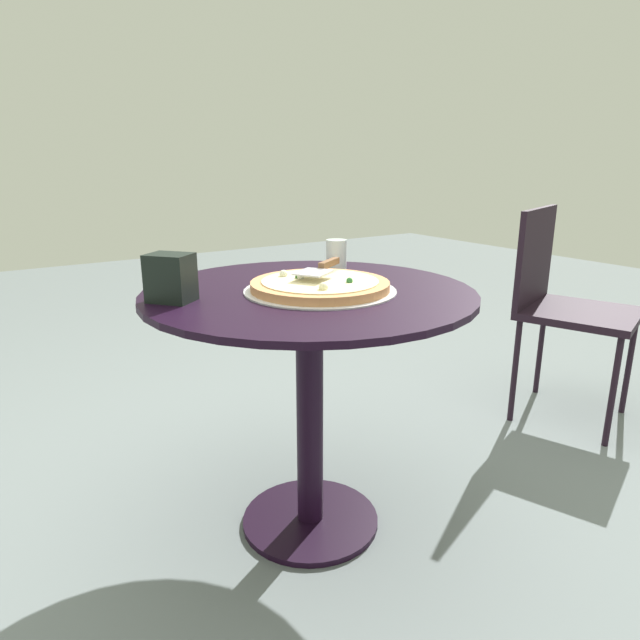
{
  "coord_description": "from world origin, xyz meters",
  "views": [
    {
      "loc": [
        1.23,
        -0.78,
        1.06
      ],
      "look_at": [
        0.03,
        0.02,
        0.65
      ],
      "focal_mm": 31.18,
      "sensor_mm": 36.0,
      "label": 1
    }
  ],
  "objects_px": {
    "pizza_server": "(322,267)",
    "patio_chair_far": "(562,296)",
    "patio_table": "(309,351)",
    "napkin_dispenser": "(171,278)",
    "drinking_cup": "(336,254)",
    "pizza_on_tray": "(320,286)"
  },
  "relations": [
    {
      "from": "drinking_cup",
      "to": "patio_chair_far",
      "type": "bearing_deg",
      "value": 83.06
    },
    {
      "from": "napkin_dispenser",
      "to": "patio_chair_far",
      "type": "height_order",
      "value": "patio_chair_far"
    },
    {
      "from": "drinking_cup",
      "to": "patio_table",
      "type": "bearing_deg",
      "value": -48.95
    },
    {
      "from": "drinking_cup",
      "to": "napkin_dispenser",
      "type": "bearing_deg",
      "value": -78.19
    },
    {
      "from": "patio_table",
      "to": "drinking_cup",
      "type": "height_order",
      "value": "drinking_cup"
    },
    {
      "from": "pizza_server",
      "to": "patio_chair_far",
      "type": "bearing_deg",
      "value": 92.68
    },
    {
      "from": "patio_table",
      "to": "patio_chair_far",
      "type": "distance_m",
      "value": 1.29
    },
    {
      "from": "pizza_on_tray",
      "to": "pizza_server",
      "type": "xyz_separation_m",
      "value": [
        -0.05,
        0.04,
        0.04
      ]
    },
    {
      "from": "pizza_on_tray",
      "to": "pizza_server",
      "type": "bearing_deg",
      "value": 141.07
    },
    {
      "from": "pizza_server",
      "to": "napkin_dispenser",
      "type": "bearing_deg",
      "value": -99.1
    },
    {
      "from": "patio_table",
      "to": "napkin_dispenser",
      "type": "bearing_deg",
      "value": -102.98
    },
    {
      "from": "patio_chair_far",
      "to": "pizza_on_tray",
      "type": "bearing_deg",
      "value": -85.33
    },
    {
      "from": "pizza_on_tray",
      "to": "patio_chair_far",
      "type": "distance_m",
      "value": 1.3
    },
    {
      "from": "napkin_dispenser",
      "to": "drinking_cup",
      "type": "bearing_deg",
      "value": -117.4
    },
    {
      "from": "pizza_server",
      "to": "napkin_dispenser",
      "type": "xyz_separation_m",
      "value": [
        -0.06,
        -0.4,
        0.01
      ]
    },
    {
      "from": "pizza_server",
      "to": "patio_chair_far",
      "type": "relative_size",
      "value": 0.23
    },
    {
      "from": "patio_table",
      "to": "drinking_cup",
      "type": "bearing_deg",
      "value": 131.05
    },
    {
      "from": "patio_table",
      "to": "patio_chair_far",
      "type": "bearing_deg",
      "value": 93.29
    },
    {
      "from": "patio_table",
      "to": "drinking_cup",
      "type": "distance_m",
      "value": 0.38
    },
    {
      "from": "drinking_cup",
      "to": "pizza_on_tray",
      "type": "bearing_deg",
      "value": -43.13
    },
    {
      "from": "patio_table",
      "to": "pizza_on_tray",
      "type": "relative_size",
      "value": 2.2
    },
    {
      "from": "napkin_dispenser",
      "to": "patio_table",
      "type": "bearing_deg",
      "value": -142.2
    }
  ]
}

